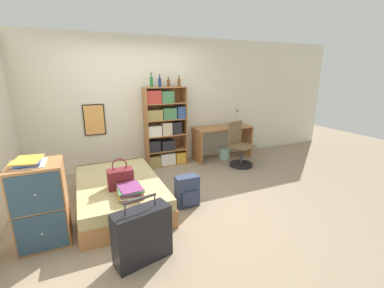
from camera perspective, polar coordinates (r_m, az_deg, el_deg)
name	(u,v)px	position (r m, az deg, el deg)	size (l,w,h in m)	color
ground_plane	(164,196)	(4.19, -6.31, -11.42)	(14.00, 14.00, 0.00)	gray
wall_back	(137,104)	(5.33, -12.13, 8.79)	(10.00, 0.09, 2.60)	beige
bed	(119,192)	(4.00, -15.83, -10.26)	(1.15, 1.82, 0.39)	#A36B3D
handbag	(120,178)	(3.61, -15.63, -7.31)	(0.33, 0.19, 0.42)	maroon
book_stack_on_bed	(130,192)	(3.36, -13.64, -10.29)	(0.32, 0.40, 0.13)	#B2382D
suitcase	(142,235)	(2.83, -10.99, -19.25)	(0.62, 0.36, 0.71)	black
dresser	(41,204)	(3.40, -30.47, -11.41)	(0.52, 0.51, 0.95)	#A36B3D
magazine_pile_on_dresser	(29,162)	(3.24, -32.55, -3.33)	(0.32, 0.38, 0.06)	silver
bookcase	(164,129)	(5.33, -6.20, 3.34)	(0.84, 0.33, 1.63)	#A36B3D
bottle_green	(151,82)	(5.12, -9.00, 13.54)	(0.06, 0.06, 0.27)	#1E6B2D
bottle_brown	(160,82)	(5.23, -7.17, 13.53)	(0.06, 0.06, 0.24)	navy
bottle_clear	(168,83)	(5.29, -5.26, 13.38)	(0.06, 0.06, 0.19)	brown
bottle_blue	(179,82)	(5.30, -2.91, 13.53)	(0.06, 0.06, 0.21)	brown
desk	(223,136)	(5.83, 6.80, 1.79)	(1.31, 0.55, 0.73)	#A36B3D
desk_lamp	(238,112)	(5.91, 10.16, 6.95)	(0.19, 0.14, 0.46)	#ADA89E
desk_chair	(240,152)	(5.47, 10.52, -1.76)	(0.54, 0.54, 0.92)	black
backpack	(187,191)	(3.80, -1.09, -10.46)	(0.33, 0.21, 0.46)	#2D3856
waste_bin	(224,153)	(5.91, 7.19, -2.05)	(0.25, 0.25, 0.24)	#99C1B2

